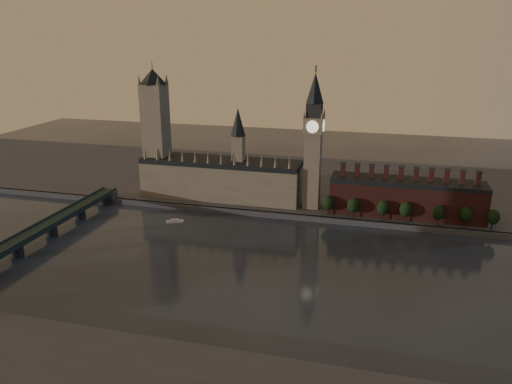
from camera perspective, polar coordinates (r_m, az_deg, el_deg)
ground at (r=293.35m, az=1.05°, el=-9.23°), size 900.00×900.00×0.00m
north_bank at (r=455.77m, az=6.34°, el=0.93°), size 900.00×182.00×4.00m
palace_of_westminster at (r=405.44m, az=-3.96°, el=1.76°), size 130.00×30.30×74.00m
victoria_tower at (r=417.76m, az=-11.37°, el=7.21°), size 24.00×24.00×108.00m
big_ben at (r=375.56m, az=6.58°, el=5.92°), size 15.00×15.00×107.00m
chimney_block at (r=382.47m, az=16.79°, el=-0.57°), size 110.00×25.00×37.00m
embankment_tree_0 at (r=371.00m, az=8.25°, el=-1.24°), size 8.60×8.60×14.88m
embankment_tree_1 at (r=368.79m, az=11.04°, el=-1.51°), size 8.60×8.60×14.88m
embankment_tree_2 at (r=368.51m, az=14.29°, el=-1.76°), size 8.60×8.60×14.88m
embankment_tree_3 at (r=369.68m, az=16.73°, el=-1.91°), size 8.60×8.60×14.88m
embankment_tree_4 at (r=370.29m, az=20.07°, el=-2.22°), size 8.60×8.60×14.88m
embankment_tree_5 at (r=374.00m, az=22.83°, el=-2.35°), size 8.60×8.60×14.88m
embankment_tree_6 at (r=375.90m, az=25.48°, el=-2.60°), size 8.60×8.60×14.88m
westminster_bridge at (r=354.53m, az=-24.29°, el=-4.66°), size 14.00×200.00×11.55m
river_boat at (r=371.81m, az=-9.26°, el=-3.30°), size 12.95×7.82×2.50m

